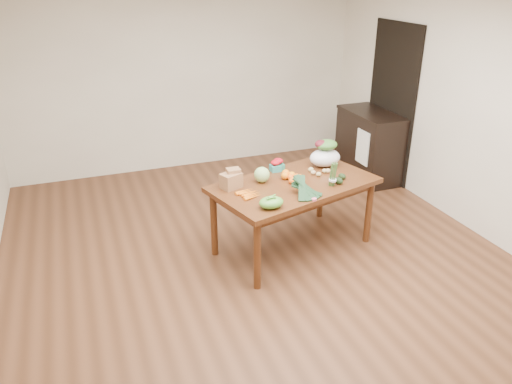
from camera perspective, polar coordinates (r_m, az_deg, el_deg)
name	(u,v)px	position (r m, az deg, el deg)	size (l,w,h in m)	color
floor	(262,266)	(5.04, 0.74, -8.44)	(6.00, 6.00, 0.00)	brown
room_walls	(263,137)	(4.45, 0.84, 6.30)	(5.02, 6.02, 2.70)	silver
dining_table	(293,216)	(5.19, 4.27, -2.73)	(1.63, 0.90, 0.75)	#563114
doorway_dark	(391,103)	(7.05, 15.21, 9.77)	(0.02, 1.00, 2.10)	black
cabinet	(369,145)	(7.11, 12.78, 5.24)	(0.52, 1.02, 0.94)	black
dish_towel	(363,147)	(6.75, 12.08, 5.01)	(0.02, 0.28, 0.45)	white
paper_bag	(231,179)	(4.86, -2.87, 1.48)	(0.26, 0.22, 0.18)	#956C43
cabbage	(262,175)	(4.99, 0.68, 1.99)	(0.16, 0.16, 0.16)	#BADC7F
strawberry_basket_a	(275,167)	(5.29, 2.22, 2.90)	(0.10, 0.10, 0.09)	red
strawberry_basket_b	(278,165)	(5.31, 2.55, 3.05)	(0.11, 0.11, 0.10)	red
orange_a	(285,176)	(5.08, 3.32, 1.86)	(0.08, 0.08, 0.08)	orange
orange_b	(286,173)	(5.14, 3.42, 2.14)	(0.08, 0.08, 0.08)	orange
orange_c	(292,175)	(5.10, 4.12, 1.93)	(0.07, 0.07, 0.07)	orange
mandarin_cluster	(296,178)	(5.02, 4.64, 1.63)	(0.18, 0.18, 0.09)	#EC510E
carrots	(250,193)	(4.74, -0.73, -0.16)	(0.22, 0.22, 0.03)	orange
snap_pea_bag	(271,202)	(4.47, 1.75, -1.20)	(0.23, 0.17, 0.10)	#5F9532
kale_bunch	(307,189)	(4.70, 5.87, 0.35)	(0.32, 0.40, 0.16)	black
asparagus_bundle	(333,174)	(4.94, 8.79, 2.02)	(0.08, 0.08, 0.25)	#507536
potato_a	(313,172)	(5.23, 6.56, 2.23)	(0.05, 0.05, 0.05)	#DDB27F
potato_b	(319,174)	(5.19, 7.17, 2.03)	(0.05, 0.05, 0.05)	tan
potato_c	(324,171)	(5.29, 7.82, 2.41)	(0.05, 0.05, 0.04)	tan
potato_d	(311,170)	(5.30, 6.29, 2.57)	(0.06, 0.05, 0.05)	#D3C37A
potato_e	(328,171)	(5.29, 8.23, 2.42)	(0.06, 0.05, 0.05)	tan
avocado_a	(339,181)	(5.04, 9.42, 1.29)	(0.07, 0.10, 0.07)	black
avocado_b	(342,176)	(5.16, 9.80, 1.78)	(0.06, 0.09, 0.06)	black
salad_bag	(325,154)	(5.44, 7.90, 4.27)	(0.34, 0.26, 0.27)	white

